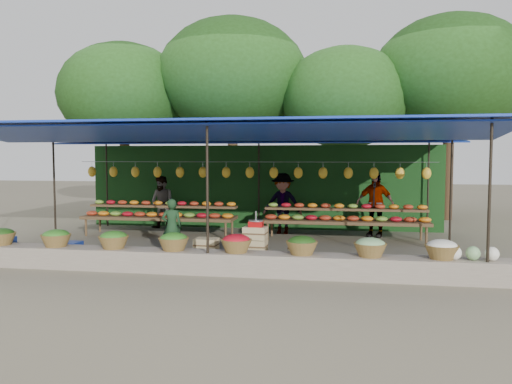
% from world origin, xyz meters
% --- Properties ---
extents(ground, '(60.00, 60.00, 0.00)m').
position_xyz_m(ground, '(0.00, 0.00, 0.00)').
color(ground, '#69614D').
rests_on(ground, ground).
extents(stone_curb, '(10.60, 0.55, 0.40)m').
position_xyz_m(stone_curb, '(0.00, -2.75, 0.20)').
color(stone_curb, slate).
rests_on(stone_curb, ground).
extents(stall_canopy, '(10.80, 6.60, 2.82)m').
position_xyz_m(stall_canopy, '(0.00, 0.06, 2.68)').
color(stall_canopy, black).
rests_on(stall_canopy, ground).
extents(produce_baskets, '(8.98, 0.58, 0.34)m').
position_xyz_m(produce_baskets, '(-0.10, -2.75, 0.56)').
color(produce_baskets, brown).
rests_on(produce_baskets, stone_curb).
extents(netting_backdrop, '(10.60, 0.06, 2.50)m').
position_xyz_m(netting_backdrop, '(0.00, 3.15, 1.25)').
color(netting_backdrop, '#1A491A').
rests_on(netting_backdrop, ground).
extents(tree_row, '(16.51, 5.50, 7.12)m').
position_xyz_m(tree_row, '(0.50, 6.09, 4.70)').
color(tree_row, '#312012').
rests_on(tree_row, ground).
extents(fruit_table_left, '(4.21, 0.95, 0.93)m').
position_xyz_m(fruit_table_left, '(-2.49, 1.35, 0.61)').
color(fruit_table_left, '#4C3A1E').
rests_on(fruit_table_left, ground).
extents(fruit_table_right, '(4.21, 0.95, 0.93)m').
position_xyz_m(fruit_table_right, '(2.51, 1.35, 0.61)').
color(fruit_table_right, '#4C3A1E').
rests_on(fruit_table_right, ground).
extents(crate_counter, '(2.37, 0.37, 0.77)m').
position_xyz_m(crate_counter, '(0.69, -1.95, 0.31)').
color(crate_counter, tan).
rests_on(crate_counter, ground).
extents(weighing_scale, '(0.30, 0.30, 0.31)m').
position_xyz_m(weighing_scale, '(0.73, -1.95, 0.84)').
color(weighing_scale, '#BA0E10').
rests_on(weighing_scale, crate_counter).
extents(vendor_seated, '(0.50, 0.38, 1.24)m').
position_xyz_m(vendor_seated, '(-1.28, -1.20, 0.62)').
color(vendor_seated, '#1B3C1F').
rests_on(vendor_seated, ground).
extents(customer_left, '(0.90, 0.78, 1.58)m').
position_xyz_m(customer_left, '(-2.84, 2.49, 0.79)').
color(customer_left, slate).
rests_on(customer_left, ground).
extents(customer_mid, '(1.13, 0.69, 1.70)m').
position_xyz_m(customer_mid, '(0.79, 2.21, 0.85)').
color(customer_mid, slate).
rests_on(customer_mid, ground).
extents(customer_right, '(1.12, 0.78, 1.77)m').
position_xyz_m(customer_right, '(3.30, 2.09, 0.88)').
color(customer_right, slate).
rests_on(customer_right, ground).
extents(blue_crate_front, '(0.56, 0.42, 0.33)m').
position_xyz_m(blue_crate_front, '(-3.41, -1.82, 0.16)').
color(blue_crate_front, navy).
rests_on(blue_crate_front, ground).
extents(blue_crate_back, '(0.53, 0.41, 0.29)m').
position_xyz_m(blue_crate_back, '(-5.35, -1.27, 0.15)').
color(blue_crate_back, navy).
rests_on(blue_crate_back, ground).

